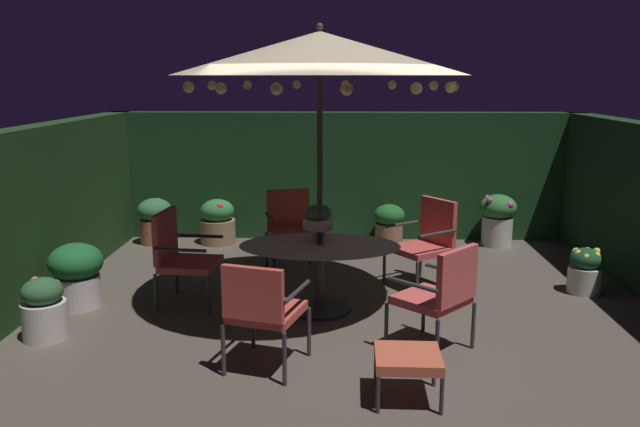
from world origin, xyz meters
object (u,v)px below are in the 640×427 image
patio_chair_northeast (262,307)px  ottoman_footrest (408,360)px  potted_plant_back_left (305,223)px  patio_chair_east (441,291)px  patio_chair_north (180,253)px  potted_plant_front_corner (76,273)px  potted_plant_left_near (498,218)px  patio_dining_table (320,259)px  potted_plant_left_far (389,223)px  potted_plant_back_right (155,220)px  patio_umbrella (320,54)px  potted_plant_right_near (44,309)px  patio_chair_southeast (427,238)px  centerpiece_planter (318,219)px  potted_plant_back_center (585,270)px  potted_plant_right_far (218,221)px  patio_chair_south (291,224)px

patio_chair_northeast → ottoman_footrest: bearing=-21.4°
potted_plant_back_left → patio_chair_east: bearing=-69.9°
patio_chair_north → patio_chair_northeast: 1.91m
ottoman_footrest → potted_plant_front_corner: 3.79m
patio_chair_east → potted_plant_left_near: size_ratio=1.31×
patio_chair_northeast → patio_dining_table: bearing=73.3°
potted_plant_left_far → patio_chair_northeast: bearing=-108.0°
ottoman_footrest → potted_plant_back_left: 4.73m
patio_dining_table → ottoman_footrest: size_ratio=3.32×
ottoman_footrest → potted_plant_back_left: bearing=102.4°
patio_chair_east → potted_plant_back_right: (-3.56, 3.68, -0.21)m
patio_umbrella → potted_plant_back_right: patio_umbrella is taller
potted_plant_right_near → patio_chair_southeast: bearing=24.2°
patio_dining_table → potted_plant_back_left: 2.78m
centerpiece_planter → potted_plant_left_far: size_ratio=0.73×
patio_chair_east → potted_plant_back_right: bearing=134.1°
patio_chair_north → centerpiece_planter: bearing=-2.1°
potted_plant_back_right → patio_chair_northeast: bearing=-63.3°
potted_plant_back_center → potted_plant_back_right: potted_plant_back_right is taller
patio_chair_southeast → potted_plant_right_far: 3.34m
potted_plant_left_near → potted_plant_back_left: bearing=178.6°
potted_plant_left_far → potted_plant_back_right: size_ratio=0.87×
potted_plant_back_center → potted_plant_back_left: potted_plant_back_left is taller
patio_chair_southeast → patio_chair_east: bearing=-94.0°
ottoman_footrest → patio_chair_northeast: bearing=158.6°
potted_plant_left_far → potted_plant_right_near: potted_plant_right_near is taller
potted_plant_front_corner → patio_chair_east: bearing=-15.9°
patio_chair_east → patio_dining_table: bearing=137.0°
potted_plant_left_far → potted_plant_left_near: bearing=-2.5°
potted_plant_left_near → potted_plant_left_far: (-1.55, 0.07, -0.10)m
patio_umbrella → ottoman_footrest: (0.72, -1.87, -2.29)m
patio_chair_southeast → potted_plant_back_left: bearing=128.8°
patio_umbrella → patio_chair_east: (1.09, -1.01, -2.04)m
patio_chair_south → potted_plant_left_near: (2.88, 1.26, -0.18)m
patio_chair_south → patio_dining_table: bearing=-74.1°
patio_chair_northeast → potted_plant_back_left: patio_chair_northeast is taller
patio_chair_southeast → potted_plant_back_center: size_ratio=1.94×
patio_umbrella → potted_plant_right_far: patio_umbrella is taller
patio_chair_south → ottoman_footrest: 3.49m
patio_umbrella → potted_plant_left_far: (0.93, 2.75, -2.30)m
potted_plant_left_far → potted_plant_back_right: (-3.41, -0.09, 0.04)m
patio_dining_table → patio_chair_northeast: size_ratio=1.75×
patio_chair_south → potted_plant_right_far: (-1.16, 1.26, -0.26)m
potted_plant_right_far → potted_plant_right_near: potted_plant_right_far is taller
patio_umbrella → potted_plant_back_center: patio_umbrella is taller
potted_plant_left_far → potted_plant_right_far: bearing=-178.6°
potted_plant_left_near → potted_plant_back_right: 4.95m
patio_chair_east → potted_plant_right_far: (-2.66, 3.70, -0.24)m
centerpiece_planter → patio_chair_north: 1.52m
patio_umbrella → potted_plant_back_left: size_ratio=5.20×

